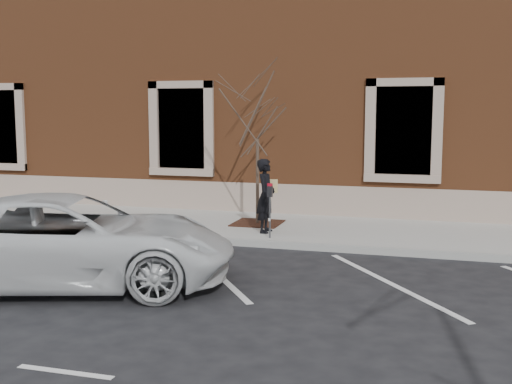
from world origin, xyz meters
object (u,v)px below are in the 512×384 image
(man, at_px, (266,196))
(white_truck, at_px, (68,241))
(parking_meter, at_px, (270,200))
(sapling, at_px, (258,116))

(man, height_order, white_truck, man)
(parking_meter, height_order, white_truck, white_truck)
(man, distance_m, parking_meter, 0.67)
(parking_meter, xyz_separation_m, sapling, (-0.75, 1.60, 1.80))
(sapling, height_order, white_truck, sapling)
(sapling, bearing_deg, man, -63.87)
(white_truck, bearing_deg, man, -42.15)
(parking_meter, distance_m, sapling, 2.52)
(parking_meter, relative_size, white_truck, 0.22)
(parking_meter, bearing_deg, man, 101.77)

